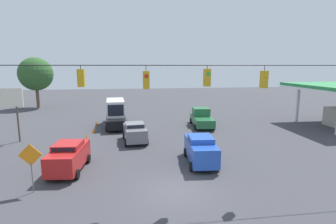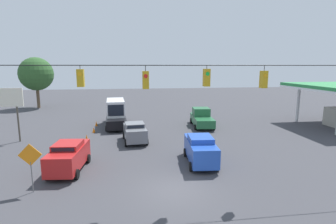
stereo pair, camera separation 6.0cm
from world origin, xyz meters
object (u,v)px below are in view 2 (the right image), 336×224
traffic_cone_fourth (87,138)px  tree_horizon_left (36,74)px  sedan_blue_crossing_near (200,149)px  pickup_truck_green_oncoming_far (202,118)px  traffic_cone_third (81,147)px  traffic_cone_nearest (66,174)px  traffic_cone_second (73,159)px  roadside_billboard (0,102)px  sedan_red_parked_shoulder (69,156)px  work_zone_sign (30,159)px  box_truck_black_withflow_far (116,113)px  overhead_signal_span (177,105)px  traffic_cone_farthest (96,124)px  sedan_grey_withflow_mid (135,132)px  traffic_cone_fifth (94,130)px

traffic_cone_fourth → tree_horizon_left: tree_horizon_left is taller
tree_horizon_left → sedan_blue_crossing_near: bearing=125.4°
pickup_truck_green_oncoming_far → traffic_cone_third: size_ratio=9.38×
sedan_blue_crossing_near → traffic_cone_fourth: (9.28, -7.21, -0.76)m
traffic_cone_nearest → traffic_cone_fourth: same height
traffic_cone_second → roadside_billboard: 10.74m
sedan_red_parked_shoulder → work_zone_sign: work_zone_sign is taller
box_truck_black_withflow_far → pickup_truck_green_oncoming_far: 10.24m
box_truck_black_withflow_far → roadside_billboard: size_ratio=1.45×
pickup_truck_green_oncoming_far → traffic_cone_third: bearing=30.8°
sedan_red_parked_shoulder → traffic_cone_nearest: 1.56m
traffic_cone_second → pickup_truck_green_oncoming_far: bearing=-139.9°
traffic_cone_fourth → roadside_billboard: 8.44m
overhead_signal_span → traffic_cone_farthest: (6.64, -17.95, -4.71)m
sedan_grey_withflow_mid → roadside_billboard: size_ratio=0.81×
sedan_red_parked_shoulder → traffic_cone_farthest: bearing=-90.3°
pickup_truck_green_oncoming_far → traffic_cone_fourth: 13.35m
pickup_truck_green_oncoming_far → traffic_cone_fifth: bearing=6.5°
overhead_signal_span → traffic_cone_second: 9.96m
traffic_cone_third → sedan_red_parked_shoulder: bearing=90.8°
roadside_billboard → overhead_signal_span: bearing=139.6°
traffic_cone_nearest → traffic_cone_third: bearing=-88.7°
sedan_blue_crossing_near → sedan_grey_withflow_mid: sedan_blue_crossing_near is taller
traffic_cone_fifth → tree_horizon_left: (11.74, -18.89, 5.44)m
sedan_grey_withflow_mid → roadside_billboard: 12.68m
traffic_cone_third → tree_horizon_left: size_ratio=0.07×
sedan_blue_crossing_near → traffic_cone_second: 9.36m
sedan_grey_withflow_mid → box_truck_black_withflow_far: bearing=-73.3°
traffic_cone_second → tree_horizon_left: (11.52, -28.02, 5.44)m
traffic_cone_second → box_truck_black_withflow_far: bearing=-101.3°
traffic_cone_nearest → roadside_billboard: 12.67m
sedan_red_parked_shoulder → traffic_cone_third: sedan_red_parked_shoulder is taller
traffic_cone_second → traffic_cone_farthest: same height
box_truck_black_withflow_far → roadside_billboard: (10.12, 5.49, 2.26)m
overhead_signal_span → work_zone_sign: bearing=-9.3°
box_truck_black_withflow_far → traffic_cone_second: box_truck_black_withflow_far is taller
box_truck_black_withflow_far → sedan_red_parked_shoulder: (2.40, 13.47, -0.50)m
sedan_grey_withflow_mid → traffic_cone_second: bearing=47.7°
traffic_cone_second → traffic_cone_farthest: size_ratio=1.00×
traffic_cone_fourth → traffic_cone_fifth: size_ratio=1.00×
traffic_cone_fourth → work_zone_sign: size_ratio=0.21×
sedan_grey_withflow_mid → sedan_red_parked_shoulder: (4.54, 6.36, 0.07)m
overhead_signal_span → sedan_blue_crossing_near: size_ratio=5.04×
pickup_truck_green_oncoming_far → sedan_red_parked_shoulder: size_ratio=1.23×
overhead_signal_span → box_truck_black_withflow_far: (4.30, -17.76, -3.48)m
tree_horizon_left → box_truck_black_withflow_far: bearing=131.3°
traffic_cone_third → work_zone_sign: 7.64m
pickup_truck_green_oncoming_far → sedan_red_parked_shoulder: (12.50, 11.88, 0.05)m
box_truck_black_withflow_far → sedan_blue_crossing_near: bearing=117.2°
roadside_billboard → work_zone_sign: 12.81m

